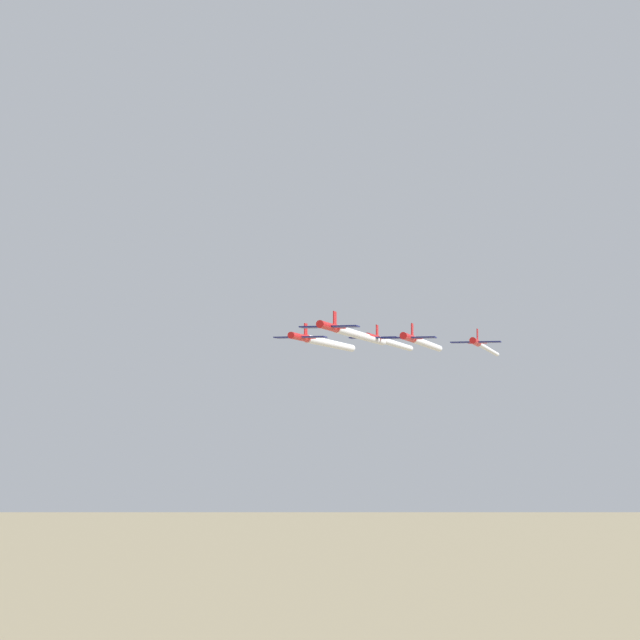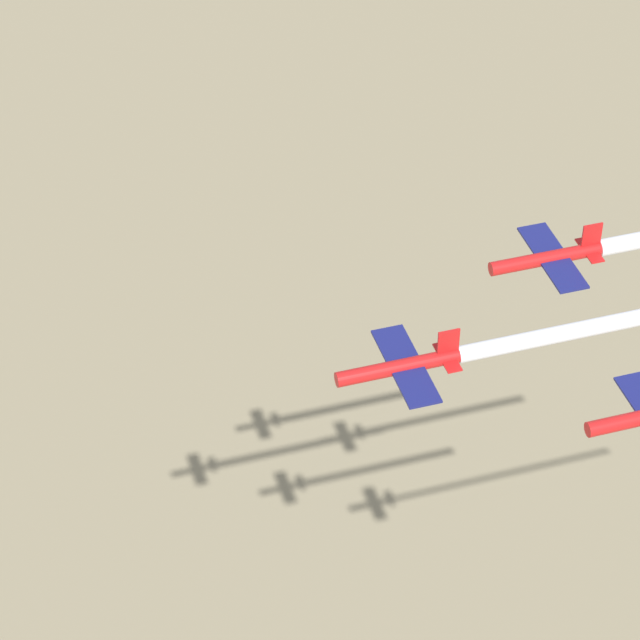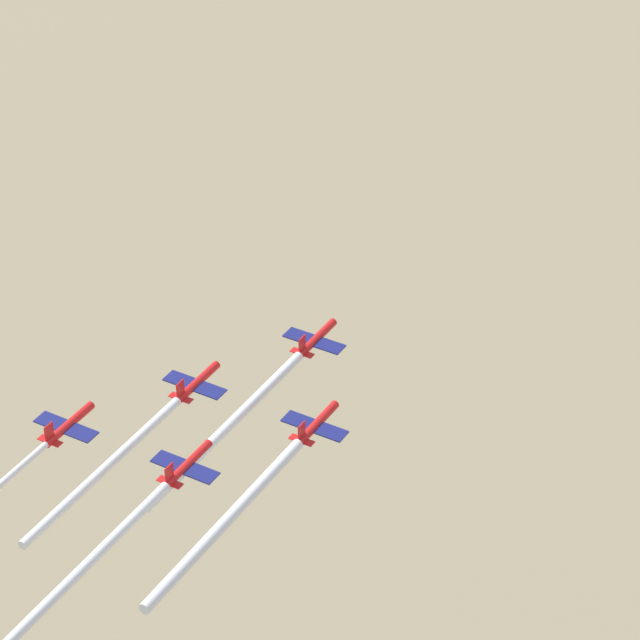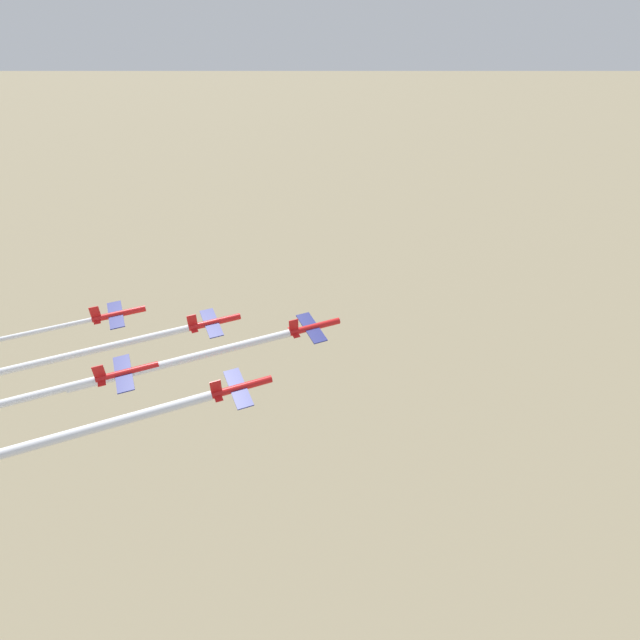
% 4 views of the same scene
% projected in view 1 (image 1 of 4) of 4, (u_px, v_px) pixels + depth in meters
% --- Properties ---
extents(jet_0, '(8.64, 8.48, 3.05)m').
position_uv_depth(jet_0, '(329.00, 326.00, 127.30)').
color(jet_0, red).
extents(jet_1, '(8.64, 8.48, 3.05)m').
position_uv_depth(jet_1, '(409.00, 337.00, 139.41)').
color(jet_1, red).
extents(jet_2, '(8.64, 8.48, 3.05)m').
position_uv_depth(jet_2, '(300.00, 337.00, 144.18)').
color(jet_2, red).
extents(jet_3, '(8.64, 8.48, 3.05)m').
position_uv_depth(jet_3, '(476.00, 342.00, 151.59)').
color(jet_3, red).
extents(jet_4, '(8.64, 8.48, 3.05)m').
position_uv_depth(jet_4, '(373.00, 337.00, 156.42)').
color(jet_4, red).
extents(smoke_trail_0, '(29.89, 19.16, 1.27)m').
position_uv_depth(smoke_trail_0, '(362.00, 336.00, 147.80)').
color(smoke_trail_0, white).
extents(smoke_trail_1, '(26.63, 17.10, 1.17)m').
position_uv_depth(smoke_trail_1, '(427.00, 344.00, 158.10)').
color(smoke_trail_1, white).
extents(smoke_trail_2, '(28.00, 18.06, 1.39)m').
position_uv_depth(smoke_trail_2, '(332.00, 344.00, 163.59)').
color(smoke_trail_2, white).
extents(smoke_trail_3, '(38.55, 24.29, 0.83)m').
position_uv_depth(smoke_trail_3, '(489.00, 350.00, 177.11)').
color(smoke_trail_3, white).
extents(smoke_trail_4, '(29.92, 19.13, 1.19)m').
position_uv_depth(smoke_trail_4, '(396.00, 344.00, 176.96)').
color(smoke_trail_4, white).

